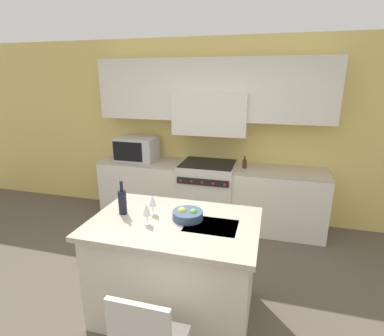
# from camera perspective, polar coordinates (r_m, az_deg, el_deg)

# --- Properties ---
(ground_plane) EXTENTS (10.00, 10.00, 0.00)m
(ground_plane) POSITION_cam_1_polar(r_m,az_deg,el_deg) (3.17, -5.53, -25.67)
(ground_plane) COLOR brown
(back_cabinetry) EXTENTS (10.00, 0.46, 2.70)m
(back_cabinetry) POSITION_cam_1_polar(r_m,az_deg,el_deg) (4.49, 3.93, 9.78)
(back_cabinetry) COLOR #DBC166
(back_cabinetry) RESTS_ON ground_plane
(back_counter) EXTENTS (3.33, 0.62, 0.91)m
(back_counter) POSITION_cam_1_polar(r_m,az_deg,el_deg) (4.54, 3.01, -4.95)
(back_counter) COLOR silver
(back_counter) RESTS_ON ground_plane
(range_stove) EXTENTS (0.79, 0.70, 0.95)m
(range_stove) POSITION_cam_1_polar(r_m,az_deg,el_deg) (4.51, 2.96, -4.83)
(range_stove) COLOR beige
(range_stove) RESTS_ON ground_plane
(microwave) EXTENTS (0.60, 0.44, 0.35)m
(microwave) POSITION_cam_1_polar(r_m,az_deg,el_deg) (4.70, -10.45, 3.63)
(microwave) COLOR #B7B7BC
(microwave) RESTS_ON back_counter
(kitchen_island) EXTENTS (1.46, 0.98, 0.94)m
(kitchen_island) POSITION_cam_1_polar(r_m,az_deg,el_deg) (2.89, -3.25, -18.27)
(kitchen_island) COLOR beige
(kitchen_island) RESTS_ON ground_plane
(wine_bottle) EXTENTS (0.08, 0.08, 0.31)m
(wine_bottle) POSITION_cam_1_polar(r_m,az_deg,el_deg) (2.81, -13.11, -6.22)
(wine_bottle) COLOR black
(wine_bottle) RESTS_ON kitchen_island
(wine_glass_near) EXTENTS (0.07, 0.07, 0.19)m
(wine_glass_near) POSITION_cam_1_polar(r_m,az_deg,el_deg) (2.57, -8.65, -7.98)
(wine_glass_near) COLOR white
(wine_glass_near) RESTS_ON kitchen_island
(wine_glass_far) EXTENTS (0.07, 0.07, 0.19)m
(wine_glass_far) POSITION_cam_1_polar(r_m,az_deg,el_deg) (2.75, -7.52, -6.26)
(wine_glass_far) COLOR white
(wine_glass_far) RESTS_ON kitchen_island
(fruit_bowl) EXTENTS (0.27, 0.27, 0.11)m
(fruit_bowl) POSITION_cam_1_polar(r_m,az_deg,el_deg) (2.67, -0.85, -8.88)
(fruit_bowl) COLOR #384C6B
(fruit_bowl) RESTS_ON kitchen_island
(oil_bottle_on_counter) EXTENTS (0.06, 0.06, 0.17)m
(oil_bottle_on_counter) POSITION_cam_1_polar(r_m,az_deg,el_deg) (4.28, 9.98, 0.84)
(oil_bottle_on_counter) COLOR #422314
(oil_bottle_on_counter) RESTS_ON back_counter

